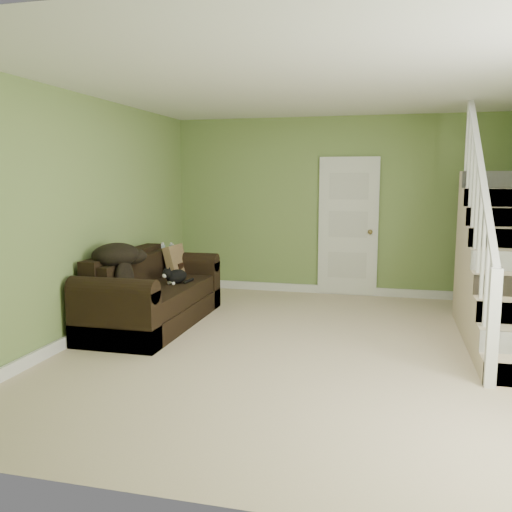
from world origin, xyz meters
The scene contains 15 objects.
floor centered at (0.00, 0.00, 0.00)m, with size 5.00×5.50×0.01m, color #CAB692.
ceiling centered at (0.00, 0.00, 2.60)m, with size 5.00×5.50×0.01m, color white.
wall_back centered at (0.00, 2.75, 1.30)m, with size 5.00×0.04×2.60m, color #76924E.
wall_front centered at (0.00, -2.75, 1.30)m, with size 5.00×0.04×2.60m, color #76924E.
wall_left centered at (-2.50, 0.00, 1.30)m, with size 0.04×5.50×2.60m, color #76924E.
baseboard_back centered at (0.00, 2.72, 0.06)m, with size 5.00×0.04×0.12m, color white.
baseboard_left centered at (-2.47, 0.00, 0.06)m, with size 0.04×5.50×0.12m, color white.
door centered at (0.10, 2.71, 1.01)m, with size 0.86×0.12×2.02m.
staircase centered at (1.99, 0.97, 0.64)m, with size 1.00×2.51×2.82m.
sofa centered at (-2.02, 0.49, 0.33)m, with size 0.94×2.17×0.86m.
side_table centered at (-2.18, 1.43, 0.32)m, with size 0.52×0.52×0.85m.
cat centered at (-1.77, 0.69, 0.55)m, with size 0.27×0.48×0.23m.
banana centered at (-1.87, 0.11, 0.49)m, with size 0.05×0.19×0.05m, color gold.
throw_pillow centered at (-2.00, 1.25, 0.65)m, with size 0.10×0.40×0.40m, color #482E1C.
throw_blanket centered at (-2.21, 0.05, 0.89)m, with size 0.47×0.62×0.26m, color black.
Camera 1 is at (0.71, -5.26, 1.72)m, focal length 38.00 mm.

